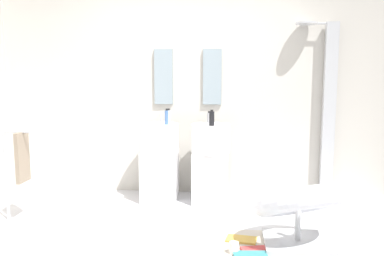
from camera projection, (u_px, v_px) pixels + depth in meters
The scene contains 17 objects.
ground_plane at pixel (169, 248), 3.47m from camera, with size 4.80×3.60×0.04m, color silver.
rear_partition at pixel (188, 88), 4.92m from camera, with size 4.80×0.10×2.60m, color beige.
pedestal_sink_left at pixel (160, 160), 4.67m from camera, with size 0.44×0.44×1.00m.
pedestal_sink_right at pixel (210, 161), 4.61m from camera, with size 0.44×0.44×1.00m.
vanity_mirror_left at pixel (164, 77), 4.86m from camera, with size 0.22×0.03×0.66m, color #8C9EA8.
vanity_mirror_right at pixel (212, 77), 4.81m from camera, with size 0.22×0.03×0.66m, color #8C9EA8.
shower_column at pixel (328, 107), 4.68m from camera, with size 0.49×0.24×2.05m.
lounge_chair at pixel (298, 207), 3.40m from camera, with size 1.03×1.03×0.65m.
towel_rack at pixel (20, 159), 3.99m from camera, with size 0.37×0.22×0.95m.
area_rug at pixel (240, 250), 3.36m from camera, with size 1.26×0.89×0.01m, color beige.
magazine_red at pixel (256, 250), 3.33m from camera, with size 0.24×0.14×0.02m, color #B73838.
magazine_ochre at pixel (241, 239), 3.55m from camera, with size 0.26×0.16×0.02m, color gold.
coffee_mug at pixel (234, 248), 3.29m from camera, with size 0.08×0.08×0.10m, color white.
soap_bottle_blue at pixel (167, 117), 4.51m from camera, with size 0.04×0.04×0.18m.
soap_bottle_grey at pixel (209, 118), 4.68m from camera, with size 0.05×0.05×0.14m.
soap_bottle_clear at pixel (169, 117), 4.52m from camera, with size 0.04×0.04×0.18m.
soap_bottle_black at pixel (212, 118), 4.41m from camera, with size 0.06×0.06×0.18m.
Camera 1 is at (0.52, -3.27, 1.47)m, focal length 37.72 mm.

